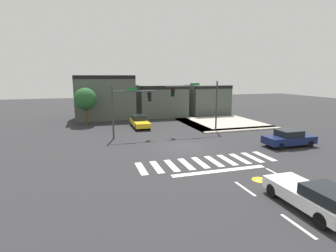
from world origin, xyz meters
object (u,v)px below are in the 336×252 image
Objects in this scene: car_navy at (289,138)px; traffic_signal_northeast at (198,97)px; car_yellow at (140,121)px; car_white at (313,196)px; traffic_signal_northwest at (130,103)px; roadside_tree at (85,99)px.

traffic_signal_northeast is at bearing -55.05° from car_navy.
car_navy is at bearing 124.95° from traffic_signal_northeast.
car_yellow is 1.04× the size of car_navy.
traffic_signal_northeast is 1.33× the size of car_white.
car_white reaches higher than car_yellow.
car_white is at bearing -71.91° from traffic_signal_northwest.
traffic_signal_northeast reaches higher than car_yellow.
car_navy is 24.22m from roadside_tree.
traffic_signal_northeast is 1.14× the size of traffic_signal_northwest.
car_white is at bearing -69.21° from roadside_tree.
traffic_signal_northeast is 1.32× the size of car_navy.
car_navy is (11.17, -13.03, 0.03)m from car_yellow.
traffic_signal_northwest reaches higher than car_navy.
car_navy is 0.95× the size of roadside_tree.
traffic_signal_northwest is 1.17× the size of car_white.
car_white is at bearing 9.33° from car_yellow.
traffic_signal_northeast is at bearing 2.21° from traffic_signal_northwest.
traffic_signal_northwest is at bearing -30.27° from car_navy.
traffic_signal_northwest reaches higher than roadside_tree.
car_white is at bearing 84.32° from traffic_signal_northeast.
car_navy reaches higher than car_white.
traffic_signal_northwest is at bearing -64.07° from roadside_tree.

